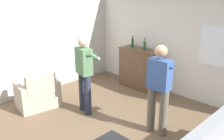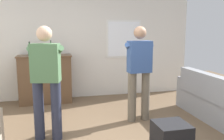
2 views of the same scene
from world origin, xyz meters
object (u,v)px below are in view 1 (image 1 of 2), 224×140
Objects in this scene: bottle_liquor_amber at (132,43)px; person_standing_right at (159,86)px; sideboard_cabinet at (140,69)px; person_standing_left at (85,71)px; bottle_wine_green at (145,46)px; armchair at (38,95)px.

person_standing_right is at bearing -38.36° from bottle_liquor_amber.
sideboard_cabinet is 0.69× the size of person_standing_left.
bottle_wine_green is 1.10× the size of bottle_liquor_amber.
armchair is 2.78m from bottle_liquor_amber.
bottle_liquor_amber is (-0.30, 0.03, 0.65)m from sideboard_cabinet.
person_standing_right is at bearing 22.43° from armchair.
armchair is at bearing -111.80° from bottle_wine_green.
sideboard_cabinet is 0.67m from bottle_wine_green.
bottle_liquor_amber reaches higher than sideboard_cabinet.
bottle_wine_green reaches higher than bottle_liquor_amber.
bottle_liquor_amber is at bearing 100.72° from person_standing_left.
person_standing_left reaches higher than bottle_wine_green.
bottle_wine_green is at bearing 87.61° from person_standing_left.
bottle_liquor_amber is (-0.45, 0.05, -0.00)m from bottle_wine_green.
person_standing_left is at bearing -87.97° from sideboard_cabinet.
bottle_wine_green is 0.45m from bottle_liquor_amber.
bottle_wine_green is 1.92m from person_standing_left.
armchair is 1.29m from person_standing_left.
sideboard_cabinet is 0.69× the size of person_standing_right.
person_standing_right is at bearing -42.52° from sideboard_cabinet.
bottle_liquor_amber is at bearing 77.77° from armchair.
person_standing_right is at bearing 14.91° from person_standing_left.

